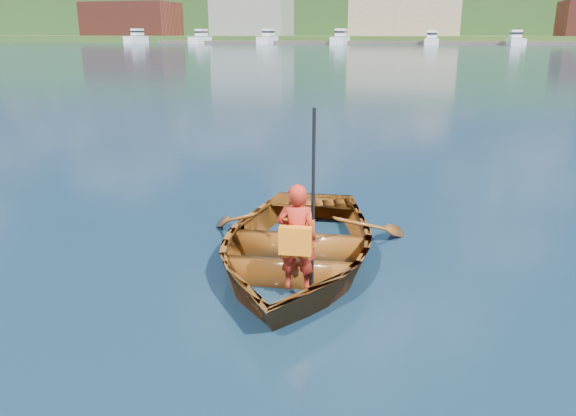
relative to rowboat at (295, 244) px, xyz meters
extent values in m
plane|color=#131E3C|center=(-1.12, -0.89, -0.26)|extent=(600.00, 600.00, 0.00)
imported|color=maroon|center=(0.00, 0.00, 0.00)|extent=(3.15, 4.19, 0.82)
imported|color=red|center=(0.22, -0.89, 0.43)|extent=(0.45, 0.32, 1.18)
cube|color=orange|center=(0.23, -1.00, 0.44)|extent=(0.35, 0.13, 0.30)
cube|color=orange|center=(0.21, -0.77, 0.44)|extent=(0.35, 0.11, 0.30)
cube|color=orange|center=(0.22, -0.89, 0.26)|extent=(0.32, 0.24, 0.05)
cylinder|color=black|center=(0.36, -0.72, 0.81)|extent=(0.04, 0.04, 1.94)
cube|color=#374C21|center=(-1.12, 189.11, 0.74)|extent=(400.00, 80.00, 2.00)
cube|color=#385223|center=(-1.12, 239.11, 10.74)|extent=(400.00, 100.00, 22.00)
cube|color=#50453C|center=(8.62, 147.11, 0.14)|extent=(159.98, 12.87, 0.80)
cube|color=brown|center=(-91.12, 164.11, 6.74)|extent=(28.00, 16.00, 10.00)
cube|color=gray|center=(-51.12, 164.11, 8.74)|extent=(22.00, 16.00, 14.00)
cube|color=#9C7A60|center=(-6.12, 164.11, 7.74)|extent=(30.00, 16.00, 12.00)
cube|color=white|center=(-78.33, 142.11, 0.60)|extent=(2.68, 9.57, 2.16)
cube|color=white|center=(-78.33, 143.07, 2.80)|extent=(1.88, 4.31, 1.80)
cube|color=black|center=(-78.33, 143.07, 2.90)|extent=(1.93, 4.50, 0.50)
cube|color=white|center=(-59.25, 142.11, 0.55)|extent=(2.87, 10.24, 2.03)
cube|color=white|center=(-59.25, 143.14, 2.67)|extent=(2.01, 4.61, 1.80)
cube|color=black|center=(-59.25, 143.14, 2.77)|extent=(2.06, 4.81, 0.50)
cube|color=white|center=(-40.30, 142.11, 0.57)|extent=(3.05, 10.88, 2.08)
cube|color=white|center=(-40.30, 143.20, 2.72)|extent=(2.13, 4.90, 1.80)
cube|color=black|center=(-40.30, 143.20, 2.82)|extent=(2.19, 5.11, 0.50)
cube|color=white|center=(-21.03, 142.11, 0.57)|extent=(3.39, 12.11, 2.07)
cube|color=white|center=(-21.03, 143.32, 2.71)|extent=(2.37, 5.45, 1.80)
cube|color=black|center=(-21.03, 143.32, 2.81)|extent=(2.44, 5.69, 0.50)
cube|color=white|center=(1.70, 142.11, 0.39)|extent=(3.33, 11.88, 1.62)
cube|color=white|center=(1.70, 143.30, 2.26)|extent=(2.33, 5.34, 1.80)
cube|color=black|center=(1.70, 143.30, 2.36)|extent=(2.39, 5.58, 0.50)
cube|color=white|center=(21.16, 142.11, 0.43)|extent=(3.34, 11.91, 1.73)
cube|color=white|center=(21.16, 143.30, 2.37)|extent=(2.33, 5.36, 1.80)
cube|color=black|center=(21.16, 143.30, 2.47)|extent=(2.40, 5.60, 0.50)
cylinder|color=#382314|center=(-57.91, 203.35, 5.99)|extent=(0.80, 0.80, 2.80)
sphere|color=#2A5E21|center=(-57.91, 203.35, 9.72)|extent=(5.23, 5.23, 5.23)
cylinder|color=#382314|center=(-107.85, 233.72, 11.91)|extent=(0.80, 0.80, 2.51)
sphere|color=#2A5E21|center=(-107.85, 233.72, 15.26)|extent=(4.68, 4.68, 4.68)
cylinder|color=#382314|center=(-68.19, 254.58, 16.81)|extent=(0.80, 0.80, 3.96)
cylinder|color=#382314|center=(-79.62, 220.47, 9.60)|extent=(0.80, 0.80, 3.17)
sphere|color=#2A5E21|center=(-79.62, 220.47, 13.83)|extent=(5.92, 5.92, 5.92)
cylinder|color=#382314|center=(-100.16, 241.96, 13.79)|extent=(0.80, 0.80, 2.97)
cylinder|color=#382314|center=(-145.67, 242.95, 14.39)|extent=(0.80, 0.80, 3.77)
cylinder|color=#382314|center=(-70.58, 202.55, 5.96)|extent=(0.80, 0.80, 3.06)
sphere|color=#2A5E21|center=(-70.58, 202.55, 10.03)|extent=(5.71, 5.71, 5.71)
cylinder|color=#382314|center=(-92.38, 213.51, 8.24)|extent=(0.80, 0.80, 3.24)
sphere|color=#2A5E21|center=(-92.38, 213.51, 12.55)|extent=(6.04, 6.04, 6.04)
camera|label=1|loc=(1.45, -6.32, 2.50)|focal=35.00mm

